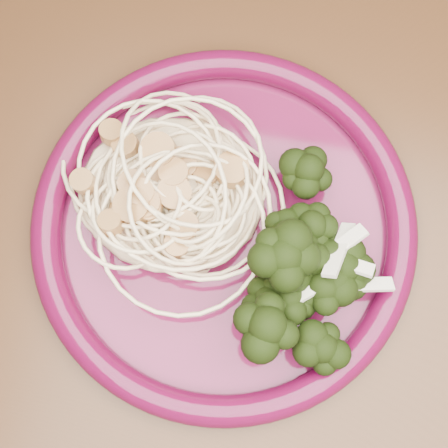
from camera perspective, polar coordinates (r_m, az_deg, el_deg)
dining_table at (r=0.62m, az=-8.53°, el=5.00°), size 1.20×0.80×0.75m
dinner_plate at (r=0.49m, az=-0.00°, el=-0.25°), size 0.40×0.40×0.03m
spaghetti_pile at (r=0.48m, az=-4.93°, el=3.19°), size 0.19×0.18×0.03m
scallop_cluster at (r=0.45m, az=-5.34°, el=4.63°), size 0.17×0.17×0.04m
broccoli_pile at (r=0.46m, az=6.32°, el=-3.59°), size 0.14×0.17×0.05m
onion_garnish at (r=0.43m, az=6.77°, el=-2.83°), size 0.10×0.11×0.06m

